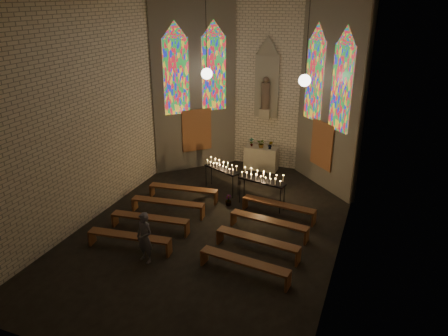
{
  "coord_description": "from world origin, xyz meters",
  "views": [
    {
      "loc": [
        4.86,
        -11.45,
        7.13
      ],
      "look_at": [
        0.11,
        0.78,
        1.82
      ],
      "focal_mm": 35.0,
      "sensor_mm": 36.0,
      "label": 1
    }
  ],
  "objects": [
    {
      "name": "floor",
      "position": [
        0.0,
        0.0,
        0.0
      ],
      "size": [
        12.0,
        12.0,
        0.0
      ],
      "primitive_type": "plane",
      "color": "black",
      "rests_on": "ground"
    },
    {
      "name": "room",
      "position": [
        -0.0,
        3.37,
        3.72
      ],
      "size": [
        8.22,
        12.43,
        7.0
      ],
      "color": "beige",
      "rests_on": "ground"
    },
    {
      "name": "altar",
      "position": [
        0.0,
        5.45,
        0.5
      ],
      "size": [
        1.4,
        0.6,
        1.0
      ],
      "primitive_type": "cube",
      "color": "#B3AB92",
      "rests_on": "ground"
    },
    {
      "name": "flower_vase_left",
      "position": [
        -0.44,
        5.42,
        1.18
      ],
      "size": [
        0.21,
        0.16,
        0.37
      ],
      "primitive_type": "imported",
      "rotation": [
        0.0,
        0.0,
        0.17
      ],
      "color": "#4C723F",
      "rests_on": "altar"
    },
    {
      "name": "flower_vase_center",
      "position": [
        0.02,
        5.36,
        1.2
      ],
      "size": [
        0.4,
        0.36,
        0.4
      ],
      "primitive_type": "imported",
      "rotation": [
        0.0,
        0.0,
        -0.15
      ],
      "color": "#4C723F",
      "rests_on": "altar"
    },
    {
      "name": "flower_vase_right",
      "position": [
        0.41,
        5.36,
        1.18
      ],
      "size": [
        0.2,
        0.16,
        0.36
      ],
      "primitive_type": "imported",
      "rotation": [
        0.0,
        0.0,
        0.02
      ],
      "color": "#4C723F",
      "rests_on": "altar"
    },
    {
      "name": "aisle_flower_pot",
      "position": [
        -0.09,
        1.7,
        0.2
      ],
      "size": [
        0.29,
        0.29,
        0.4
      ],
      "primitive_type": "imported",
      "rotation": [
        0.0,
        0.0,
        -0.36
      ],
      "color": "#4C723F",
      "rests_on": "ground"
    },
    {
      "name": "votive_stand_left",
      "position": [
        -0.75,
        2.75,
        0.98
      ],
      "size": [
        1.57,
        0.97,
        1.14
      ],
      "rotation": [
        0.0,
        0.0,
        -0.42
      ],
      "color": "black",
      "rests_on": "ground"
    },
    {
      "name": "votive_stand_right",
      "position": [
        1.03,
        2.06,
        1.08
      ],
      "size": [
        1.76,
        0.73,
        1.26
      ],
      "rotation": [
        0.0,
        0.0,
        -0.2
      ],
      "color": "black",
      "rests_on": "ground"
    },
    {
      "name": "pew_left_0",
      "position": [
        -1.79,
        1.53,
        0.4
      ],
      "size": [
        2.58,
        0.65,
        0.49
      ],
      "rotation": [
        0.0,
        0.0,
        0.12
      ],
      "color": "brown",
      "rests_on": "ground"
    },
    {
      "name": "pew_right_0",
      "position": [
        1.79,
        1.53,
        0.4
      ],
      "size": [
        2.58,
        0.65,
        0.49
      ],
      "rotation": [
        0.0,
        0.0,
        -0.12
      ],
      "color": "brown",
      "rests_on": "ground"
    },
    {
      "name": "pew_left_1",
      "position": [
        -1.79,
        0.33,
        0.4
      ],
      "size": [
        2.58,
        0.65,
        0.49
      ],
      "rotation": [
        0.0,
        0.0,
        0.12
      ],
      "color": "brown",
      "rests_on": "ground"
    },
    {
      "name": "pew_right_1",
      "position": [
        1.79,
        0.33,
        0.4
      ],
      "size": [
        2.58,
        0.65,
        0.49
      ],
      "rotation": [
        0.0,
        0.0,
        -0.12
      ],
      "color": "brown",
      "rests_on": "ground"
    },
    {
      "name": "pew_left_2",
      "position": [
        -1.79,
        -0.87,
        0.4
      ],
      "size": [
        2.58,
        0.65,
        0.49
      ],
      "rotation": [
        0.0,
        0.0,
        0.12
      ],
      "color": "brown",
      "rests_on": "ground"
    },
    {
      "name": "pew_right_2",
      "position": [
        1.79,
        -0.87,
        0.4
      ],
      "size": [
        2.58,
        0.65,
        0.49
      ],
      "rotation": [
        0.0,
        0.0,
        -0.12
      ],
      "color": "brown",
      "rests_on": "ground"
    },
    {
      "name": "pew_left_3",
      "position": [
        -1.79,
        -2.07,
        0.4
      ],
      "size": [
        2.58,
        0.65,
        0.49
      ],
      "rotation": [
        0.0,
        0.0,
        0.12
      ],
      "color": "brown",
      "rests_on": "ground"
    },
    {
      "name": "pew_right_3",
      "position": [
        1.79,
        -2.07,
        0.4
      ],
      "size": [
        2.58,
        0.65,
        0.49
      ],
      "rotation": [
        0.0,
        0.0,
        -0.12
      ],
      "color": "brown",
      "rests_on": "ground"
    },
    {
      "name": "visitor",
      "position": [
        -1.04,
        -2.41,
        0.76
      ],
      "size": [
        0.63,
        0.51,
        1.51
      ],
      "primitive_type": "imported",
      "rotation": [
        0.0,
        0.0,
        -0.3
      ],
      "color": "#4D4C56",
      "rests_on": "ground"
    }
  ]
}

